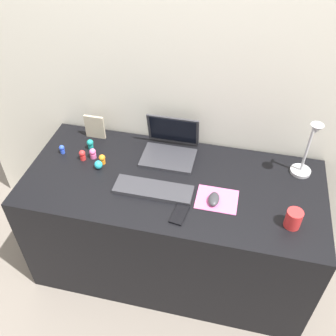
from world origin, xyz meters
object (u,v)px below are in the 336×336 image
toy_figurine_teal (90,144)px  toy_figurine_blue (62,149)px  keyboard (153,189)px  laptop (170,145)px  desk_lamp (308,151)px  picture_frame (95,127)px  toy_figurine_red (82,155)px  coffee_mug (293,219)px  toy_figurine_cyan (98,165)px  toy_figurine_pink (93,153)px  toy_figurine_orange (102,159)px  mouse (214,199)px  cell_phone (179,214)px

toy_figurine_teal → toy_figurine_blue: 0.16m
keyboard → toy_figurine_teal: toy_figurine_teal is taller
laptop → desk_lamp: desk_lamp is taller
picture_frame → toy_figurine_teal: bearing=-84.8°
desk_lamp → picture_frame: 1.21m
picture_frame → toy_figurine_red: size_ratio=2.39×
coffee_mug → laptop: bearing=149.6°
toy_figurine_teal → laptop: bearing=8.6°
desk_lamp → toy_figurine_cyan: size_ratio=7.14×
laptop → toy_figurine_cyan: laptop is taller
toy_figurine_teal → toy_figurine_blue: bearing=-153.2°
toy_figurine_pink → coffee_mug: bearing=-13.1°
toy_figurine_red → toy_figurine_orange: (0.12, -0.01, -0.00)m
desk_lamp → coffee_mug: 0.39m
desk_lamp → laptop: bearing=178.0°
mouse → toy_figurine_cyan: 0.66m
toy_figurine_orange → toy_figurine_blue: (-0.26, 0.03, -0.00)m
mouse → toy_figurine_blue: 0.93m
toy_figurine_pink → mouse: bearing=-14.7°
mouse → toy_figurine_teal: size_ratio=1.50×
toy_figurine_orange → toy_figurine_cyan: bearing=-99.1°
toy_figurine_cyan → cell_phone: bearing=-24.8°
cell_phone → toy_figurine_orange: size_ratio=2.16×
keyboard → picture_frame: picture_frame is taller
coffee_mug → toy_figurine_pink: size_ratio=1.52×
laptop → keyboard: 0.33m
cell_phone → coffee_mug: size_ratio=1.35×
mouse → coffee_mug: size_ratio=1.01×
keyboard → cell_phone: keyboard is taller
cell_phone → toy_figurine_cyan: 0.56m
laptop → toy_figurine_orange: bearing=-153.1°
cell_phone → toy_figurine_orange: 0.57m
mouse → picture_frame: size_ratio=0.64×
toy_figurine_cyan → keyboard: bearing=-16.9°
laptop → desk_lamp: 0.74m
desk_lamp → toy_figurine_teal: desk_lamp is taller
mouse → cell_phone: size_ratio=0.75×
picture_frame → coffee_mug: bearing=-21.0°
laptop → toy_figurine_blue: size_ratio=5.55×
picture_frame → coffee_mug: size_ratio=1.59×
coffee_mug → toy_figurine_red: bearing=168.8°
cell_phone → mouse: bearing=47.5°
coffee_mug → toy_figurine_orange: 1.05m
toy_figurine_pink → toy_figurine_teal: 0.08m
coffee_mug → toy_figurine_cyan: size_ratio=1.91×
toy_figurine_red → toy_figurine_teal: toy_figurine_teal is taller
cell_phone → toy_figurine_blue: (-0.76, 0.31, 0.02)m
coffee_mug → keyboard: bearing=173.9°
laptop → toy_figurine_teal: laptop is taller
picture_frame → toy_figurine_teal: size_ratio=2.34×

